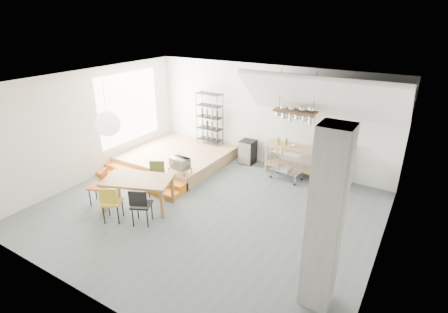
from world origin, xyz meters
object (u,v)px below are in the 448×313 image
Objects in this scene: rolling_cart at (287,162)px; mini_fridge at (248,152)px; dining_table at (138,182)px; stove at (340,170)px.

mini_fridge is at bearing 169.74° from rolling_cart.
dining_table reaches higher than mini_fridge.
rolling_cart is 1.65m from mini_fridge.
mini_fridge is at bearing 179.16° from stove.
dining_table is 2.44× the size of mini_fridge.
mini_fridge is at bearing 54.27° from dining_table.
stove is 3.01m from mini_fridge.
stove reaches higher than dining_table.
dining_table is 4.34m from rolling_cart.
rolling_cart is at bearing -17.70° from mini_fridge.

